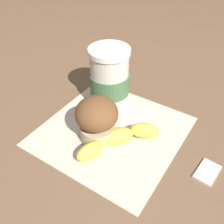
{
  "coord_description": "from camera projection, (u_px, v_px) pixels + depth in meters",
  "views": [
    {
      "loc": [
        0.25,
        -0.27,
        0.37
      ],
      "look_at": [
        0.0,
        0.0,
        0.05
      ],
      "focal_mm": 42.0,
      "sensor_mm": 36.0,
      "label": 1
    }
  ],
  "objects": [
    {
      "name": "muffin",
      "position": [
        97.0,
        119.0,
        0.47
      ],
      "size": [
        0.08,
        0.08,
        0.09
      ],
      "color": "beige",
      "rests_on": "paper_napkin"
    },
    {
      "name": "coffee_cup",
      "position": [
        110.0,
        79.0,
        0.54
      ],
      "size": [
        0.08,
        0.08,
        0.13
      ],
      "color": "silver",
      "rests_on": "paper_napkin"
    },
    {
      "name": "banana",
      "position": [
        117.0,
        139.0,
        0.48
      ],
      "size": [
        0.09,
        0.16,
        0.03
      ],
      "color": "#D6CC4C",
      "rests_on": "paper_napkin"
    },
    {
      "name": "paper_napkin",
      "position": [
        112.0,
        131.0,
        0.52
      ],
      "size": [
        0.3,
        0.3,
        0.0
      ],
      "primitive_type": "cube",
      "rotation": [
        0.0,
        0.0,
        0.17
      ],
      "color": "beige",
      "rests_on": "ground_plane"
    },
    {
      "name": "sugar_packet",
      "position": [
        208.0,
        171.0,
        0.44
      ],
      "size": [
        0.04,
        0.05,
        0.01
      ],
      "primitive_type": "cube",
      "rotation": [
        0.0,
        0.0,
        1.65
      ],
      "color": "white",
      "rests_on": "ground_plane"
    },
    {
      "name": "ground_plane",
      "position": [
        112.0,
        131.0,
        0.52
      ],
      "size": [
        3.0,
        3.0,
        0.0
      ],
      "primitive_type": "plane",
      "color": "brown"
    }
  ]
}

